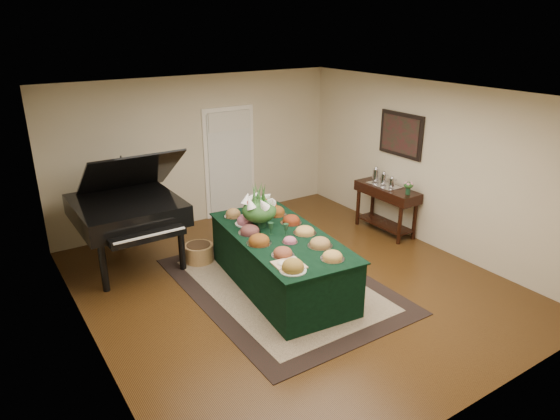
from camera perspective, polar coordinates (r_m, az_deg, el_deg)
ground at (r=7.33m, az=1.30°, el=-8.40°), size 6.00×6.00×0.00m
area_rug at (r=7.28m, az=0.13°, el=-8.53°), size 2.47×3.46×0.01m
kitchen_doorway at (r=9.60m, az=-5.76°, el=5.30°), size 1.05×0.07×2.10m
buffet_table at (r=7.08m, az=0.09°, el=-5.84°), size 1.44×2.62×0.80m
food_platters at (r=6.93m, az=-0.33°, el=-2.39°), size 1.18×2.24×0.12m
cutting_board at (r=6.08m, az=0.96°, el=-6.03°), size 0.38×0.38×0.10m
green_goblets at (r=6.88m, az=-0.19°, el=-2.19°), size 0.23×0.22×0.18m
floral_centerpiece at (r=7.11m, az=-2.39°, el=0.40°), size 0.52×0.52×0.52m
grand_piano at (r=7.87m, az=-17.04°, el=0.12°), size 1.61×1.82×1.82m
wicker_basket at (r=8.00m, az=-9.24°, el=-4.89°), size 0.45×0.45×0.28m
mahogany_sideboard at (r=9.02m, az=12.09°, el=1.44°), size 0.45×1.24×0.85m
tea_service at (r=9.00m, az=11.69°, el=3.52°), size 0.34×0.58×0.30m
pink_bouquet at (r=8.60m, az=14.47°, el=2.72°), size 0.18×0.18×0.23m
wall_painting at (r=8.88m, az=13.65°, el=8.37°), size 0.05×0.95×0.75m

